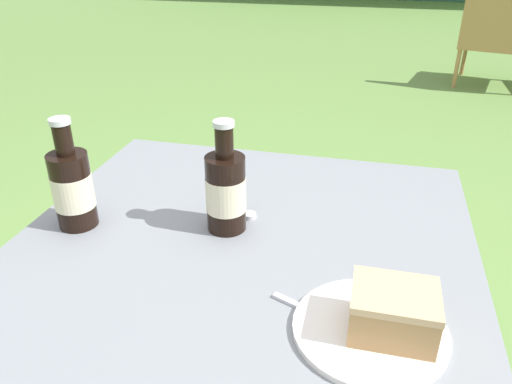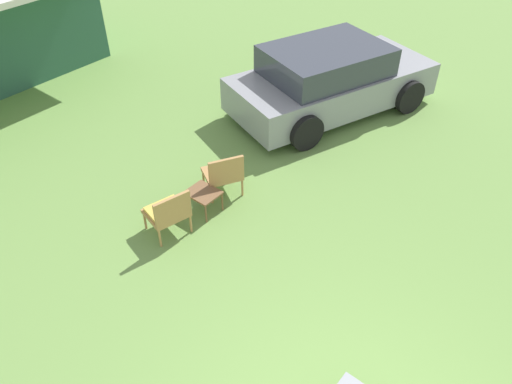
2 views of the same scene
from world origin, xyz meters
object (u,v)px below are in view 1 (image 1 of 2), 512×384
at_px(cola_bottle_far, 72,187).
at_px(patio_table, 244,267).
at_px(wicker_chair_cushioned, 499,36).
at_px(cola_bottle_near, 226,190).
at_px(cake_on_plate, 384,319).

bearing_deg(cola_bottle_far, patio_table, 4.22).
bearing_deg(wicker_chair_cushioned, cola_bottle_near, 86.47).
bearing_deg(cake_on_plate, cola_bottle_far, 163.87).
height_order(wicker_chair_cushioned, patio_table, wicker_chair_cushioned).
bearing_deg(patio_table, cola_bottle_near, 142.69).
relative_size(cake_on_plate, cola_bottle_far, 1.02).
relative_size(patio_table, cola_bottle_near, 3.88).
xyz_separation_m(cake_on_plate, cola_bottle_far, (-0.59, 0.17, 0.05)).
height_order(wicker_chair_cushioned, cake_on_plate, wicker_chair_cushioned).
bearing_deg(cola_bottle_far, wicker_chair_cushioned, 68.97).
distance_m(cola_bottle_near, cola_bottle_far, 0.30).
bearing_deg(cake_on_plate, cola_bottle_near, 142.94).
height_order(cake_on_plate, cola_bottle_far, cola_bottle_far).
xyz_separation_m(cake_on_plate, cola_bottle_near, (-0.30, 0.23, 0.05)).
height_order(patio_table, cake_on_plate, cake_on_plate).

